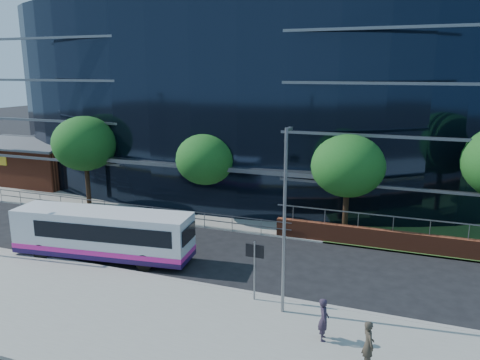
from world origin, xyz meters
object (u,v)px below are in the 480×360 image
at_px(brick_pavilion, 40,162).
at_px(streetlight_east, 285,217).
at_px(tree_far_b, 206,159).
at_px(street_sign, 255,258).
at_px(tree_far_a, 85,144).
at_px(pedestrian, 324,319).
at_px(tree_far_c, 348,166).
at_px(city_bus, 104,234).
at_px(pedestrian_b, 368,344).

bearing_deg(brick_pavilion, streetlight_east, -29.24).
relative_size(tree_far_b, streetlight_east, 0.76).
xyz_separation_m(street_sign, tree_far_b, (-7.50, 11.09, 2.06)).
distance_m(tree_far_a, pedestrian, 24.91).
bearing_deg(pedestrian, tree_far_c, -9.39).
height_order(brick_pavilion, streetlight_east, streetlight_east).
bearing_deg(street_sign, brick_pavilion, 150.35).
xyz_separation_m(tree_far_c, pedestrian, (1.06, -12.73, -3.53)).
xyz_separation_m(street_sign, streetlight_east, (1.50, -0.59, 2.29)).
relative_size(tree_far_b, city_bus, 0.58).
relative_size(tree_far_c, streetlight_east, 0.81).
bearing_deg(pedestrian_b, pedestrian, 31.90).
height_order(street_sign, tree_far_b, tree_far_b).
distance_m(tree_far_a, pedestrian_b, 27.00).
relative_size(tree_far_a, city_bus, 0.67).
xyz_separation_m(tree_far_a, tree_far_c, (20.00, 0.00, -0.33)).
xyz_separation_m(street_sign, tree_far_a, (-17.50, 10.59, 2.71)).
bearing_deg(pedestrian, street_sign, 44.82).
relative_size(brick_pavilion, pedestrian, 5.02).
distance_m(tree_far_a, city_bus, 12.27).
distance_m(brick_pavilion, pedestrian_b, 36.77).
bearing_deg(tree_far_a, pedestrian_b, -31.25).
xyz_separation_m(streetlight_east, pedestrian, (2.06, -1.55, -3.43)).
distance_m(street_sign, city_bus, 9.75).
distance_m(tree_far_b, city_bus, 9.81).
xyz_separation_m(brick_pavilion, street_sign, (26.50, -15.09, 0.21)).
bearing_deg(brick_pavilion, tree_far_c, -8.82).
bearing_deg(tree_far_c, brick_pavilion, 171.18).
relative_size(brick_pavilion, tree_far_b, 1.42).
height_order(street_sign, tree_far_a, tree_far_a).
height_order(brick_pavilion, tree_far_c, tree_far_c).
xyz_separation_m(street_sign, city_bus, (-9.54, 1.89, -0.68)).
bearing_deg(tree_far_a, streetlight_east, -30.46).
xyz_separation_m(brick_pavilion, tree_far_a, (9.00, -4.50, 2.92)).
xyz_separation_m(city_bus, pedestrian_b, (14.89, -5.17, -0.45)).
relative_size(tree_far_a, pedestrian, 4.08).
relative_size(tree_far_a, pedestrian_b, 4.02).
bearing_deg(brick_pavilion, tree_far_a, -26.55).
bearing_deg(pedestrian, brick_pavilion, 46.04).
height_order(tree_far_c, pedestrian_b, tree_far_c).
xyz_separation_m(tree_far_c, streetlight_east, (-1.00, -11.17, -0.10)).
height_order(tree_far_a, pedestrian, tree_far_a).
bearing_deg(tree_far_b, city_bus, -102.51).
height_order(pedestrian, pedestrian_b, pedestrian_b).
xyz_separation_m(streetlight_east, city_bus, (-11.04, 2.48, -2.97)).
height_order(tree_far_b, city_bus, tree_far_b).
relative_size(tree_far_b, pedestrian_b, 3.48).
distance_m(street_sign, tree_far_a, 20.63).
bearing_deg(street_sign, tree_far_c, 76.71).
xyz_separation_m(tree_far_b, streetlight_east, (9.00, -11.67, 0.23)).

